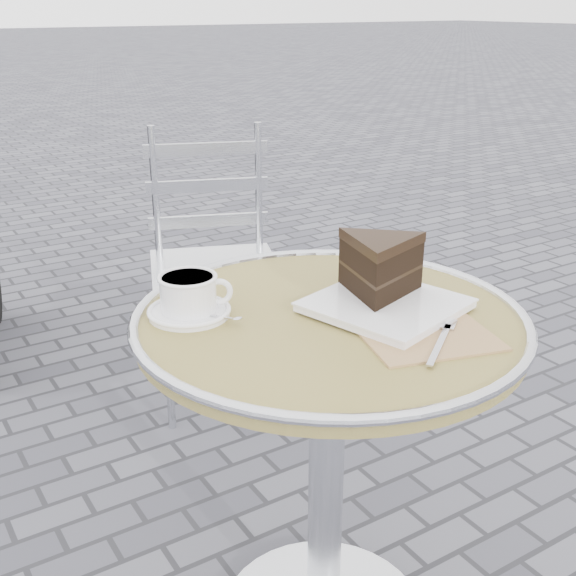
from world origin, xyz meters
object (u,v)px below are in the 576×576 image
cafe_table (328,395)px  bistro_chair (211,233)px  cappuccino_set (190,298)px  cake_plate_set (382,275)px

cafe_table → bistro_chair: 1.12m
cappuccino_set → cake_plate_set: bearing=-1.9°
cake_plate_set → cappuccino_set: bearing=139.4°
cappuccino_set → bistro_chair: bearing=84.6°
cappuccino_set → cake_plate_set: cake_plate_set is taller
cappuccino_set → bistro_chair: bistro_chair is taller
bistro_chair → cafe_table: bearing=-84.2°
cafe_table → cake_plate_set: cake_plate_set is taller
cafe_table → bistro_chair: (0.29, 1.08, -0.01)m
cake_plate_set → bistro_chair: size_ratio=0.43×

